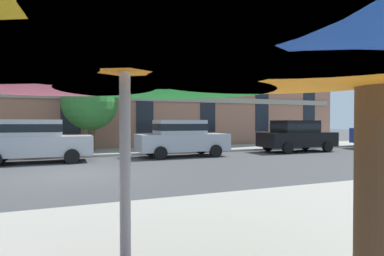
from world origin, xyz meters
The scene contains 8 objects.
ground_plane centered at (0.00, 0.00, 0.00)m, with size 120.00×120.00×0.00m, color #424244.
sidewalk_far centered at (0.00, 6.80, 0.06)m, with size 56.00×3.60×0.12m, color #9E998E.
apartment_building centered at (0.00, 14.99, 8.00)m, with size 39.56×12.08×16.00m.
sedan_silver centered at (-1.46, 3.70, 0.95)m, with size 4.40×1.98×1.78m.
sedan_silver_midblock centered at (4.96, 3.70, 0.95)m, with size 4.40×1.98×1.78m.
sedan_black centered at (11.91, 3.70, 0.95)m, with size 4.40×1.98×1.78m.
street_tree_middle centered at (0.99, 7.08, 2.83)m, with size 2.95×3.12×4.43m.
patio_umbrella centered at (0.04, -9.00, 2.13)m, with size 3.96×3.68×2.39m.
Camera 1 is at (-0.26, -10.72, 1.67)m, focal length 29.55 mm.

